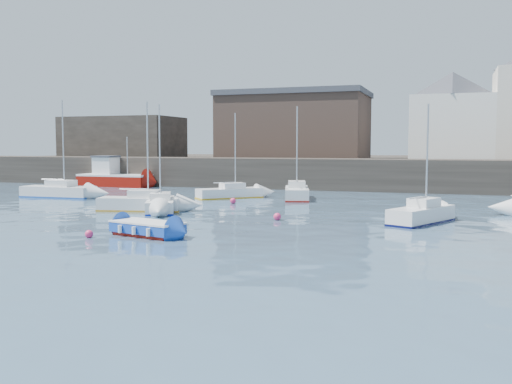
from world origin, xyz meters
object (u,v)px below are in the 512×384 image
(sailboat_a, at_px, (141,203))
(sailboat_h, at_px, (230,193))
(blue_dinghy, at_px, (147,228))
(buoy_far, at_px, (233,204))
(sailboat_e, at_px, (59,191))
(sailboat_f, at_px, (297,193))
(fishing_boat, at_px, (114,177))
(sailboat_b, at_px, (161,204))
(buoy_near, at_px, (89,238))
(sailboat_c, at_px, (422,214))
(buoy_mid, at_px, (277,220))

(sailboat_a, bearing_deg, sailboat_h, 78.18)
(blue_dinghy, bearing_deg, buoy_far, 96.05)
(sailboat_a, bearing_deg, sailboat_e, 151.21)
(sailboat_f, distance_m, sailboat_h, 5.50)
(fishing_boat, relative_size, sailboat_b, 1.14)
(buoy_near, bearing_deg, sailboat_b, 100.72)
(fishing_boat, bearing_deg, sailboat_f, -19.19)
(sailboat_c, distance_m, sailboat_h, 18.88)
(sailboat_c, distance_m, buoy_near, 17.77)
(blue_dinghy, xyz_separation_m, sailboat_c, (12.15, 8.94, 0.11))
(sailboat_h, xyz_separation_m, buoy_far, (1.87, -4.06, -0.45))
(blue_dinghy, relative_size, buoy_far, 8.91)
(blue_dinghy, distance_m, buoy_far, 15.53)
(fishing_boat, xyz_separation_m, sailboat_a, (14.45, -19.05, -0.50))
(blue_dinghy, relative_size, sailboat_a, 0.56)
(blue_dinghy, xyz_separation_m, buoy_mid, (4.19, 7.54, -0.39))
(sailboat_b, xyz_separation_m, buoy_far, (2.70, 6.11, -0.45))
(sailboat_a, xyz_separation_m, sailboat_b, (1.34, 0.24, -0.05))
(buoy_near, bearing_deg, sailboat_a, 107.86)
(fishing_boat, bearing_deg, buoy_far, -34.47)
(buoy_far, bearing_deg, sailboat_e, -179.83)
(buoy_far, bearing_deg, sailboat_c, -25.22)
(sailboat_b, height_order, buoy_mid, sailboat_b)
(sailboat_b, xyz_separation_m, buoy_near, (2.02, -10.69, -0.45))
(sailboat_e, height_order, buoy_far, sailboat_e)
(sailboat_f, bearing_deg, buoy_near, -100.95)
(fishing_boat, distance_m, sailboat_c, 37.57)
(sailboat_a, relative_size, sailboat_b, 1.03)
(sailboat_h, height_order, buoy_near, sailboat_h)
(buoy_near, xyz_separation_m, buoy_mid, (6.51, 8.90, 0.00))
(fishing_boat, distance_m, sailboat_f, 23.35)
(buoy_mid, bearing_deg, sailboat_e, 159.79)
(blue_dinghy, relative_size, buoy_mid, 9.02)
(sailboat_f, xyz_separation_m, buoy_mid, (2.28, -12.93, -0.52))
(sailboat_f, xyz_separation_m, buoy_near, (-4.22, -21.83, -0.52))
(blue_dinghy, height_order, sailboat_a, sailboat_a)
(blue_dinghy, height_order, sailboat_e, sailboat_e)
(sailboat_c, relative_size, sailboat_f, 0.89)
(buoy_mid, bearing_deg, sailboat_b, 168.15)
(sailboat_a, distance_m, sailboat_c, 17.84)
(buoy_mid, bearing_deg, sailboat_h, 122.77)
(buoy_near, bearing_deg, sailboat_e, 131.52)
(fishing_boat, bearing_deg, sailboat_h, -27.46)
(sailboat_b, distance_m, sailboat_e, 14.18)
(buoy_mid, height_order, buoy_far, buoy_far)
(fishing_boat, height_order, sailboat_b, sailboat_b)
(sailboat_c, distance_m, buoy_mid, 8.10)
(sailboat_a, bearing_deg, sailboat_b, 9.99)
(blue_dinghy, distance_m, sailboat_c, 15.09)
(fishing_boat, relative_size, buoy_mid, 17.87)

